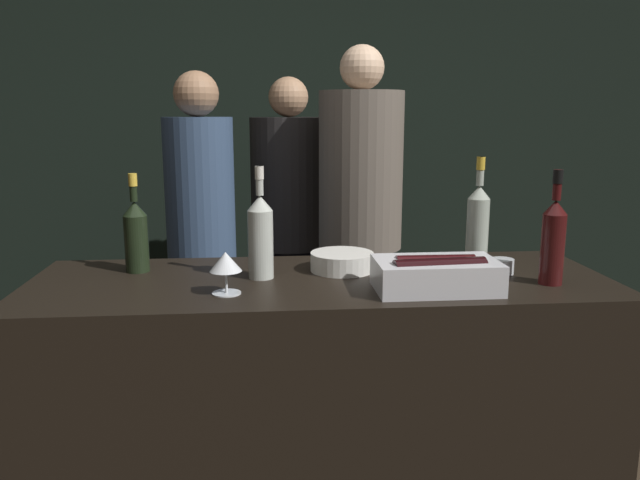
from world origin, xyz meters
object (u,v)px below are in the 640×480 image
object	(u,v)px
wine_glass	(226,263)
red_wine_bottle_black_foil	(553,238)
ice_bin_with_bottles	(437,273)
person_in_hoodie	(290,218)
rose_wine_bottle	(478,223)
champagne_bottle	(136,234)
person_blond_tee	(201,227)
white_wine_bottle	(260,234)
bowl_white	(342,261)
candle_votive	(502,266)
person_grey_polo	(360,214)

from	to	relation	value
wine_glass	red_wine_bottle_black_foil	bearing A→B (deg)	1.21
ice_bin_with_bottles	person_in_hoodie	bearing A→B (deg)	103.21
rose_wine_bottle	ice_bin_with_bottles	bearing A→B (deg)	-127.80
champagne_bottle	person_blond_tee	xyz separation A→B (m)	(0.12, 0.90, -0.14)
champagne_bottle	white_wine_bottle	bearing A→B (deg)	-16.49
red_wine_bottle_black_foil	ice_bin_with_bottles	bearing A→B (deg)	-173.65
rose_wine_bottle	champagne_bottle	size ratio (longest dim) A/B	1.15
bowl_white	person_in_hoodie	xyz separation A→B (m)	(-0.12, 1.33, -0.07)
ice_bin_with_bottles	candle_votive	distance (m)	0.33
champagne_bottle	white_wine_bottle	world-z (taller)	white_wine_bottle
bowl_white	champagne_bottle	bearing A→B (deg)	175.66
ice_bin_with_bottles	bowl_white	xyz separation A→B (m)	(-0.25, 0.26, -0.02)
white_wine_bottle	person_in_hoodie	size ratio (longest dim) A/B	0.22
ice_bin_with_bottles	person_blond_tee	bearing A→B (deg)	123.85
wine_glass	white_wine_bottle	size ratio (longest dim) A/B	0.35
bowl_white	white_wine_bottle	distance (m)	0.30
candle_votive	red_wine_bottle_black_foil	xyz separation A→B (m)	(0.10, -0.14, 0.12)
person_in_hoodie	wine_glass	bearing A→B (deg)	-66.49
champagne_bottle	person_in_hoodie	bearing A→B (deg)	66.13
wine_glass	candle_votive	distance (m)	0.92
bowl_white	rose_wine_bottle	distance (m)	0.49
candle_votive	person_grey_polo	size ratio (longest dim) A/B	0.04
ice_bin_with_bottles	candle_votive	xyz separation A→B (m)	(0.27, 0.18, -0.03)
person_in_hoodie	person_blond_tee	xyz separation A→B (m)	(-0.44, -0.38, 0.02)
person_blond_tee	champagne_bottle	bearing A→B (deg)	137.86
ice_bin_with_bottles	champagne_bottle	world-z (taller)	champagne_bottle
red_wine_bottle_black_foil	person_blond_tee	size ratio (longest dim) A/B	0.21
red_wine_bottle_black_foil	person_grey_polo	size ratio (longest dim) A/B	0.20
champagne_bottle	red_wine_bottle_black_foil	size ratio (longest dim) A/B	0.93
candle_votive	person_in_hoodie	world-z (taller)	person_in_hoodie
ice_bin_with_bottles	person_blond_tee	distance (m)	1.47
person_in_hoodie	person_blond_tee	distance (m)	0.58
red_wine_bottle_black_foil	person_grey_polo	distance (m)	1.24
ice_bin_with_bottles	person_blond_tee	world-z (taller)	person_blond_tee
wine_glass	rose_wine_bottle	world-z (taller)	rose_wine_bottle
bowl_white	candle_votive	bearing A→B (deg)	-9.35
bowl_white	wine_glass	world-z (taller)	wine_glass
candle_votive	champagne_bottle	world-z (taller)	champagne_bottle
wine_glass	red_wine_bottle_black_foil	size ratio (longest dim) A/B	0.36
bowl_white	wine_glass	xyz separation A→B (m)	(-0.38, -0.24, 0.06)
white_wine_bottle	person_blond_tee	distance (m)	1.08
wine_glass	red_wine_bottle_black_foil	distance (m)	1.01
person_grey_polo	ice_bin_with_bottles	bearing A→B (deg)	144.75
bowl_white	white_wine_bottle	bearing A→B (deg)	-165.47
person_blond_tee	rose_wine_bottle	bearing A→B (deg)	-166.26
champagne_bottle	person_grey_polo	size ratio (longest dim) A/B	0.18
bowl_white	person_in_hoodie	world-z (taller)	person_in_hoodie
white_wine_bottle	person_in_hoodie	bearing A→B (deg)	83.86
ice_bin_with_bottles	champagne_bottle	bearing A→B (deg)	161.38
champagne_bottle	white_wine_bottle	size ratio (longest dim) A/B	0.91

